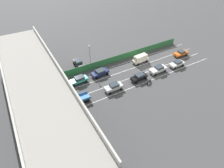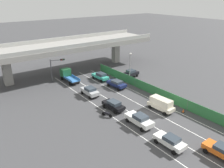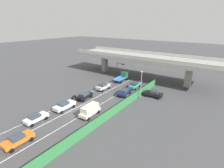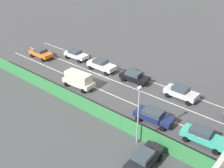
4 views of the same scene
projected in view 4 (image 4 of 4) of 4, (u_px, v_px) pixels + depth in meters
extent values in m
plane|color=#424244|center=(95.00, 80.00, 40.89)|extent=(300.00, 300.00, 0.00)
cube|color=silver|center=(135.00, 76.00, 42.11)|extent=(0.14, 43.12, 0.01)
cube|color=silver|center=(121.00, 84.00, 39.96)|extent=(0.14, 43.12, 0.01)
cube|color=silver|center=(107.00, 92.00, 37.80)|extent=(0.14, 43.12, 0.01)
cube|color=silver|center=(90.00, 102.00, 35.64)|extent=(0.14, 43.12, 0.01)
cube|color=#2D753D|center=(79.00, 102.00, 33.99)|extent=(0.06, 39.12, 1.85)
cylinder|color=#4C514C|center=(45.00, 85.00, 37.67)|extent=(0.10, 0.10, 1.85)
cylinder|color=#4C514C|center=(121.00, 123.00, 30.31)|extent=(0.10, 0.10, 1.85)
cube|color=silver|center=(102.00, 65.00, 43.33)|extent=(1.89, 4.68, 0.69)
cube|color=#333D47|center=(100.00, 61.00, 43.18)|extent=(1.64, 1.98, 0.55)
cylinder|color=black|center=(113.00, 69.00, 43.31)|extent=(0.23, 0.64, 0.64)
cylinder|color=black|center=(106.00, 73.00, 42.07)|extent=(0.23, 0.64, 0.64)
cylinder|color=black|center=(98.00, 64.00, 45.08)|extent=(0.23, 0.64, 0.64)
cylinder|color=black|center=(90.00, 68.00, 43.83)|extent=(0.23, 0.64, 0.64)
cube|color=orange|center=(41.00, 53.00, 47.60)|extent=(1.88, 4.36, 0.61)
cube|color=#333D47|center=(40.00, 50.00, 47.39)|extent=(1.62, 1.87, 0.48)
cylinder|color=black|center=(51.00, 57.00, 47.63)|extent=(0.23, 0.64, 0.64)
cylinder|color=black|center=(43.00, 60.00, 46.40)|extent=(0.23, 0.64, 0.64)
cylinder|color=black|center=(40.00, 52.00, 49.25)|extent=(0.23, 0.64, 0.64)
cylinder|color=black|center=(32.00, 55.00, 48.03)|extent=(0.23, 0.64, 0.64)
cube|color=navy|center=(154.00, 116.00, 31.63)|extent=(2.24, 4.57, 0.61)
cube|color=#333D47|center=(153.00, 112.00, 31.43)|extent=(1.82, 2.35, 0.46)
cylinder|color=black|center=(169.00, 120.00, 31.76)|extent=(0.28, 0.66, 0.64)
cylinder|color=black|center=(162.00, 128.00, 30.43)|extent=(0.28, 0.66, 0.64)
cylinder|color=black|center=(146.00, 112.00, 33.27)|extent=(0.28, 0.66, 0.64)
cylinder|color=black|center=(138.00, 119.00, 31.94)|extent=(0.28, 0.66, 0.64)
cube|color=teal|center=(204.00, 137.00, 28.45)|extent=(1.96, 4.65, 0.61)
cube|color=#333D47|center=(201.00, 131.00, 28.34)|extent=(1.62, 2.22, 0.60)
cylinder|color=black|center=(221.00, 142.00, 28.45)|extent=(0.26, 0.65, 0.64)
cylinder|color=black|center=(215.00, 152.00, 27.26)|extent=(0.26, 0.65, 0.64)
cylinder|color=black|center=(192.00, 131.00, 30.08)|extent=(0.26, 0.65, 0.64)
cylinder|color=black|center=(185.00, 139.00, 28.89)|extent=(0.26, 0.65, 0.64)
cube|color=beige|center=(79.00, 82.00, 38.71)|extent=(2.09, 4.69, 0.59)
cube|color=beige|center=(78.00, 77.00, 38.29)|extent=(1.82, 3.85, 1.13)
cylinder|color=black|center=(92.00, 86.00, 38.75)|extent=(0.26, 0.65, 0.64)
cylinder|color=black|center=(83.00, 91.00, 37.48)|extent=(0.26, 0.65, 0.64)
cylinder|color=black|center=(75.00, 79.00, 40.38)|extent=(0.26, 0.65, 0.64)
cylinder|color=black|center=(66.00, 84.00, 39.11)|extent=(0.26, 0.65, 0.64)
cube|color=#B7BABC|center=(181.00, 93.00, 36.05)|extent=(1.81, 4.27, 0.69)
cube|color=#333D47|center=(181.00, 88.00, 35.85)|extent=(1.59, 1.95, 0.54)
cylinder|color=black|center=(194.00, 97.00, 36.08)|extent=(0.22, 0.64, 0.64)
cylinder|color=black|center=(188.00, 103.00, 34.87)|extent=(0.22, 0.64, 0.64)
cylinder|color=black|center=(174.00, 90.00, 37.72)|extent=(0.22, 0.64, 0.64)
cylinder|color=black|center=(167.00, 95.00, 36.51)|extent=(0.22, 0.64, 0.64)
cube|color=white|center=(76.00, 55.00, 47.09)|extent=(1.86, 4.25, 0.58)
cube|color=#333D47|center=(75.00, 52.00, 46.98)|extent=(1.58, 1.91, 0.49)
cylinder|color=black|center=(86.00, 58.00, 47.12)|extent=(0.24, 0.65, 0.64)
cylinder|color=black|center=(79.00, 61.00, 45.93)|extent=(0.24, 0.65, 0.64)
cylinder|color=black|center=(74.00, 54.00, 48.68)|extent=(0.24, 0.65, 0.64)
cylinder|color=black|center=(67.00, 57.00, 47.49)|extent=(0.24, 0.65, 0.64)
cube|color=black|center=(134.00, 77.00, 40.03)|extent=(2.01, 4.36, 0.57)
cube|color=#333D47|center=(134.00, 73.00, 39.84)|extent=(1.65, 2.22, 0.54)
cylinder|color=black|center=(146.00, 80.00, 40.11)|extent=(0.27, 0.65, 0.64)
cylinder|color=black|center=(140.00, 85.00, 38.90)|extent=(0.27, 0.65, 0.64)
cylinder|color=black|center=(129.00, 75.00, 41.59)|extent=(0.27, 0.65, 0.64)
cylinder|color=black|center=(123.00, 79.00, 40.38)|extent=(0.27, 0.65, 0.64)
cylinder|color=black|center=(141.00, 73.00, 42.32)|extent=(0.31, 0.60, 0.60)
cylinder|color=black|center=(132.00, 71.00, 42.70)|extent=(0.31, 0.60, 0.60)
cube|color=black|center=(136.00, 70.00, 42.37)|extent=(0.59, 0.96, 0.36)
cylinder|color=#B2B2B2|center=(140.00, 69.00, 42.05)|extent=(0.57, 0.25, 0.03)
cube|color=black|center=(144.00, 159.00, 25.68)|extent=(4.49, 1.93, 0.69)
cube|color=#333D47|center=(143.00, 155.00, 25.21)|extent=(1.86, 1.59, 0.57)
cylinder|color=black|center=(145.00, 150.00, 27.42)|extent=(0.65, 0.25, 0.64)
cylinder|color=black|center=(160.00, 158.00, 26.51)|extent=(0.65, 0.25, 0.64)
cylinder|color=gray|center=(138.00, 117.00, 27.40)|extent=(0.16, 0.16, 6.31)
ellipsoid|color=silver|center=(140.00, 88.00, 25.79)|extent=(0.60, 0.36, 0.28)
cone|color=orange|center=(52.00, 86.00, 38.78)|extent=(0.36, 0.36, 0.59)
cube|color=black|center=(52.00, 88.00, 38.92)|extent=(0.47, 0.47, 0.03)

